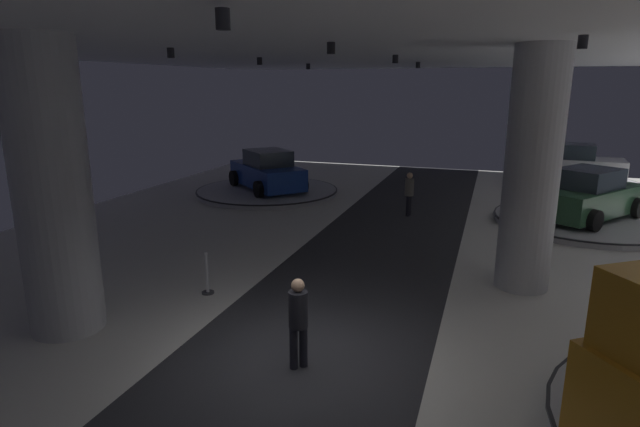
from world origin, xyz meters
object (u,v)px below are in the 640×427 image
object	(u,v)px
column_right	(532,171)
display_platform_far_right	(585,221)
visitor_walking_near	(409,191)
display_car_deep_right	(573,164)
display_car_far_left	(267,172)
column_left	(52,190)
display_platform_far_left	(267,191)
display_car_far_right	(588,196)
display_platform_deep_right	(571,184)
visitor_walking_far	(298,318)

from	to	relation	value
column_right	display_platform_far_right	distance (m)	7.44
visitor_walking_near	display_car_deep_right	bearing A→B (deg)	50.51
visitor_walking_near	display_car_far_left	bearing A→B (deg)	164.27
column_left	display_platform_far_right	xyz separation A→B (m)	(10.77, 11.70, -2.62)
column_right	display_car_far_left	bearing A→B (deg)	142.70
display_platform_far_left	display_car_deep_right	bearing A→B (deg)	24.29
column_left	visitor_walking_near	size ratio (longest dim) A/B	3.46
display_platform_far_left	display_car_far_right	size ratio (longest dim) A/B	1.37
column_left	display_car_far_left	distance (m)	12.98
column_right	display_car_deep_right	size ratio (longest dim) A/B	1.26
display_platform_deep_right	display_platform_far_left	world-z (taller)	display_platform_deep_right
display_car_far_left	visitor_walking_far	world-z (taller)	display_car_far_left
column_left	display_platform_far_right	bearing A→B (deg)	47.36
display_car_far_right	column_left	bearing A→B (deg)	-132.65
display_car_far_left	display_platform_far_right	bearing A→B (deg)	-4.94
visitor_walking_near	column_right	bearing A→B (deg)	-58.19
column_right	visitor_walking_near	bearing A→B (deg)	121.81
column_right	display_platform_deep_right	xyz separation A→B (m)	(2.62, 13.36, -2.57)
display_car_deep_right	display_platform_far_right	xyz separation A→B (m)	(-0.30, -6.79, -0.96)
display_platform_far_left	visitor_walking_near	distance (m)	6.73
display_car_far_left	display_car_far_right	size ratio (longest dim) A/B	0.97
display_platform_deep_right	display_car_deep_right	size ratio (longest dim) A/B	1.35
display_platform_far_left	visitor_walking_far	bearing A→B (deg)	-63.36
display_car_far_left	display_platform_deep_right	bearing A→B (deg)	24.34
column_left	visitor_walking_near	world-z (taller)	column_left
column_left	display_car_deep_right	size ratio (longest dim) A/B	1.26
display_platform_far_left	visitor_walking_far	xyz separation A→B (m)	(6.38, -12.71, 0.78)
display_car_deep_right	display_car_far_left	distance (m)	13.86
display_car_far_left	visitor_walking_near	world-z (taller)	display_car_far_left
display_platform_far_left	display_car_far_right	bearing A→B (deg)	-5.15
column_left	display_car_deep_right	xyz separation A→B (m)	(11.07, 18.49, -1.66)
display_car_deep_right	display_platform_far_left	distance (m)	13.90
visitor_walking_far	display_car_far_right	bearing A→B (deg)	62.84
column_right	visitor_walking_near	size ratio (longest dim) A/B	3.46
column_right	display_car_far_left	xyz separation A→B (m)	(-10.03, 7.64, -1.76)
display_platform_deep_right	display_car_far_left	distance (m)	13.91
column_left	display_platform_far_right	distance (m)	16.12
column_right	visitor_walking_far	xyz separation A→B (m)	(-3.68, -5.05, -1.84)
display_car_far_left	visitor_walking_far	distance (m)	14.19
display_car_far_right	visitor_walking_near	xyz separation A→B (m)	(-5.89, -0.72, -0.10)
display_platform_far_right	display_car_far_right	bearing A→B (deg)	-125.85
display_car_far_right	visitor_walking_far	size ratio (longest dim) A/B	2.80
display_platform_far_right	display_car_far_right	distance (m)	0.87
display_platform_deep_right	visitor_walking_far	bearing A→B (deg)	-108.88
visitor_walking_near	display_platform_far_right	bearing A→B (deg)	7.14
column_right	display_car_far_left	distance (m)	12.73
display_car_deep_right	visitor_walking_far	size ratio (longest dim) A/B	2.73
display_car_deep_right	display_platform_far_left	world-z (taller)	display_car_deep_right
display_car_far_left	visitor_walking_near	size ratio (longest dim) A/B	2.72
column_right	display_car_far_right	bearing A→B (deg)	70.87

